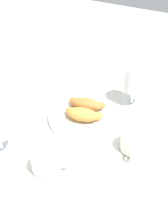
% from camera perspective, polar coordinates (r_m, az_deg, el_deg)
% --- Properties ---
extents(ground_plane, '(2.20, 2.20, 0.00)m').
position_cam_1_polar(ground_plane, '(0.97, 0.27, -0.74)').
color(ground_plane, silver).
extents(pastry_plate, '(0.23, 0.23, 0.02)m').
position_cam_1_polar(pastry_plate, '(0.94, 0.00, -0.91)').
color(pastry_plate, silver).
rests_on(pastry_plate, ground_plane).
extents(croissant_large, '(0.13, 0.08, 0.04)m').
position_cam_1_polar(croissant_large, '(0.91, -0.24, -0.44)').
color(croissant_large, '#CC893D').
rests_on(croissant_large, pastry_plate).
extents(croissant_small, '(0.13, 0.08, 0.04)m').
position_cam_1_polar(croissant_small, '(0.95, 0.34, 1.59)').
color(croissant_small, '#AD6B33').
rests_on(croissant_small, pastry_plate).
extents(coffee_cup_near, '(0.14, 0.14, 0.06)m').
position_cam_1_polar(coffee_cup_near, '(0.84, 9.73, -6.26)').
color(coffee_cup_near, silver).
rests_on(coffee_cup_near, ground_plane).
extents(coffee_cup_far, '(0.14, 0.14, 0.06)m').
position_cam_1_polar(coffee_cup_far, '(0.78, -7.36, -10.15)').
color(coffee_cup_far, silver).
rests_on(coffee_cup_far, ground_plane).
extents(juice_glass_left, '(0.08, 0.08, 0.14)m').
position_cam_1_polar(juice_glass_left, '(0.98, 9.83, 6.15)').
color(juice_glass_left, white).
rests_on(juice_glass_left, ground_plane).
extents(sugar_packet, '(0.06, 0.05, 0.01)m').
position_cam_1_polar(sugar_packet, '(0.95, -12.65, -2.36)').
color(sugar_packet, white).
rests_on(sugar_packet, ground_plane).
extents(folded_napkin, '(0.12, 0.12, 0.01)m').
position_cam_1_polar(folded_napkin, '(1.15, -0.02, 6.57)').
color(folded_napkin, silver).
rests_on(folded_napkin, ground_plane).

